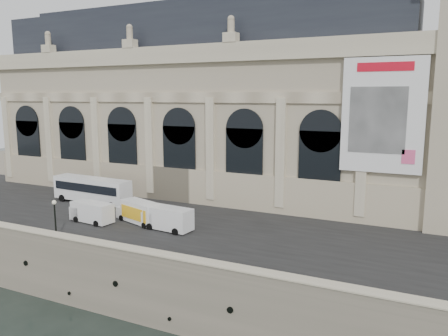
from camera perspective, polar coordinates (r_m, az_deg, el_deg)
The scene contains 10 objects.
ground at distance 46.83m, azimuth -15.77°, elevation -17.91°, with size 260.00×260.00×0.00m, color black.
quay at distance 73.90m, azimuth 2.26°, elevation -4.86°, with size 160.00×70.00×6.00m, color gray.
street at distance 55.08m, azimuth -6.41°, elevation -6.65°, with size 160.00×24.00×0.06m, color #2D2D2D.
parapet at distance 44.64m, azimuth -15.65°, elevation -10.04°, with size 160.00×1.40×1.21m.
museum at distance 70.52m, azimuth -3.50°, elevation 8.19°, with size 69.00×18.70×29.10m.
bus_left at distance 64.83m, azimuth -16.87°, elevation -2.68°, with size 12.74×3.48×3.72m.
van_b at distance 50.78m, azimuth -7.64°, elevation -6.51°, with size 6.18×2.94×2.67m.
van_c at distance 55.69m, azimuth -17.07°, elevation -5.51°, with size 5.80×2.75×2.50m.
box_truck at distance 53.94m, azimuth -11.05°, elevation -5.66°, with size 7.00×4.07×2.69m.
lamp_right at distance 49.83m, azimuth -21.17°, elevation -6.41°, with size 0.45×0.45×4.39m.
Camera 1 is at (28.08, -30.88, 21.24)m, focal length 35.00 mm.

